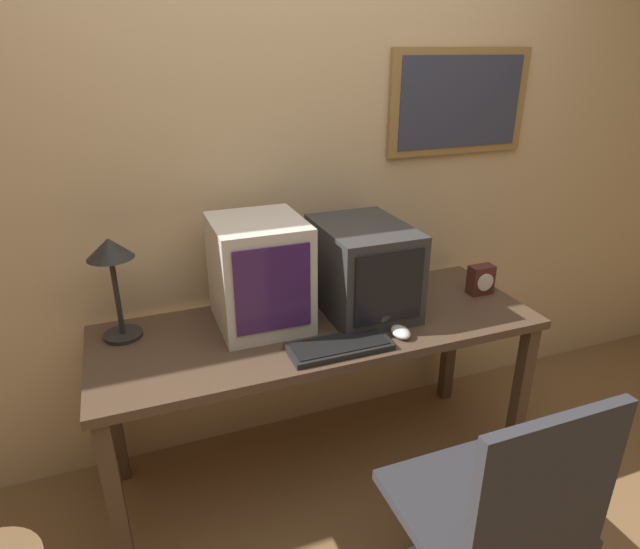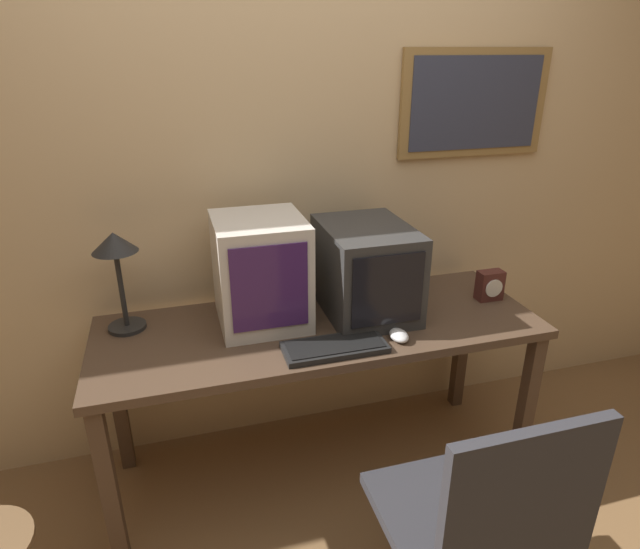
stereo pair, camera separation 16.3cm
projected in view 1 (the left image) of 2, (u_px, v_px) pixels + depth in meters
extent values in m
cube|color=#D1B284|center=(285.00, 169.00, 2.31)|extent=(8.00, 0.05, 2.60)
cube|color=olive|center=(460.00, 102.00, 2.45)|extent=(0.72, 0.02, 0.46)
cube|color=#33384C|center=(461.00, 102.00, 2.44)|extent=(0.63, 0.01, 0.40)
cube|color=#4C3828|center=(320.00, 327.00, 2.17)|extent=(1.78, 0.64, 0.04)
cube|color=#4C3828|center=(116.00, 505.00, 1.80)|extent=(0.06, 0.06, 0.72)
cube|color=#4C3828|center=(520.00, 397.00, 2.36)|extent=(0.06, 0.06, 0.72)
cube|color=#4C3828|center=(112.00, 411.00, 2.27)|extent=(0.06, 0.06, 0.72)
cube|color=#4C3828|center=(450.00, 339.00, 2.83)|extent=(0.06, 0.06, 0.72)
cube|color=beige|center=(259.00, 273.00, 2.09)|extent=(0.35, 0.37, 0.43)
cube|color=#3D1E56|center=(273.00, 290.00, 1.93)|extent=(0.28, 0.01, 0.33)
cube|color=#333333|center=(363.00, 268.00, 2.22)|extent=(0.35, 0.46, 0.37)
cube|color=black|center=(389.00, 288.00, 2.01)|extent=(0.28, 0.01, 0.28)
cube|color=black|center=(339.00, 347.00, 1.97)|extent=(0.38, 0.16, 0.02)
cube|color=black|center=(339.00, 343.00, 1.97)|extent=(0.35, 0.13, 0.00)
ellipsoid|color=silver|center=(401.00, 332.00, 2.06)|extent=(0.07, 0.10, 0.04)
cube|color=#4C231E|center=(481.00, 280.00, 2.40)|extent=(0.11, 0.06, 0.13)
cylinder|color=white|center=(485.00, 282.00, 2.38)|extent=(0.08, 0.01, 0.08)
cylinder|color=black|center=(123.00, 335.00, 2.06)|extent=(0.15, 0.15, 0.02)
cylinder|color=black|center=(117.00, 295.00, 2.00)|extent=(0.02, 0.02, 0.32)
cone|color=black|center=(109.00, 248.00, 1.92)|extent=(0.17, 0.17, 0.08)
cube|color=#2D2D33|center=(478.00, 508.00, 1.69)|extent=(0.50, 0.50, 0.04)
cube|color=#2D2D33|center=(545.00, 496.00, 1.38)|extent=(0.46, 0.04, 0.50)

